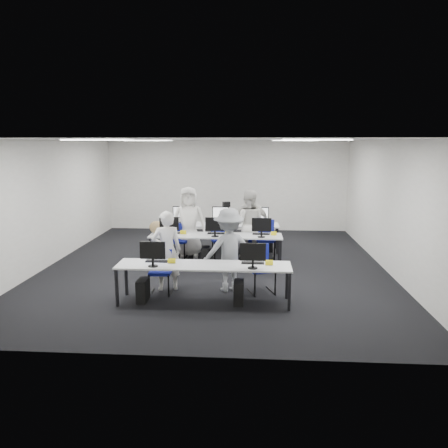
# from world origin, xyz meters

# --- Properties ---
(room) EXTENTS (9.00, 9.02, 3.00)m
(room) POSITION_xyz_m (0.00, 0.00, 1.50)
(room) COLOR black
(room) RESTS_ON ground
(ceiling_panels) EXTENTS (5.20, 4.60, 0.02)m
(ceiling_panels) POSITION_xyz_m (0.00, 0.00, 2.98)
(ceiling_panels) COLOR white
(ceiling_panels) RESTS_ON room
(desk_front) EXTENTS (3.20, 0.70, 0.73)m
(desk_front) POSITION_xyz_m (0.00, -2.40, 0.68)
(desk_front) COLOR #ABAEAF
(desk_front) RESTS_ON ground
(desk_mid) EXTENTS (3.20, 0.70, 0.73)m
(desk_mid) POSITION_xyz_m (0.00, 0.20, 0.68)
(desk_mid) COLOR #ABAEAF
(desk_mid) RESTS_ON ground
(desk_back) EXTENTS (3.20, 0.70, 0.73)m
(desk_back) POSITION_xyz_m (0.00, 1.60, 0.68)
(desk_back) COLOR #ABAEAF
(desk_back) RESTS_ON ground
(equipment_front) EXTENTS (2.51, 0.41, 1.19)m
(equipment_front) POSITION_xyz_m (-0.19, -2.42, 0.36)
(equipment_front) COLOR #0D1CAA
(equipment_front) RESTS_ON desk_front
(equipment_mid) EXTENTS (2.91, 0.41, 1.19)m
(equipment_mid) POSITION_xyz_m (-0.19, 0.18, 0.36)
(equipment_mid) COLOR white
(equipment_mid) RESTS_ON desk_mid
(equipment_back) EXTENTS (2.91, 0.41, 1.19)m
(equipment_back) POSITION_xyz_m (0.19, 1.62, 0.36)
(equipment_back) COLOR white
(equipment_back) RESTS_ON desk_back
(chair_0) EXTENTS (0.42, 0.46, 0.85)m
(chair_0) POSITION_xyz_m (-0.90, -1.95, 0.27)
(chair_0) COLOR navy
(chair_0) RESTS_ON ground
(chair_1) EXTENTS (0.59, 0.62, 0.94)m
(chair_1) POSITION_xyz_m (1.07, -1.76, 0.30)
(chair_1) COLOR navy
(chair_1) RESTS_ON ground
(chair_2) EXTENTS (0.47, 0.51, 0.88)m
(chair_2) POSITION_xyz_m (-0.99, 0.72, 0.28)
(chair_2) COLOR navy
(chair_2) RESTS_ON ground
(chair_3) EXTENTS (0.55, 0.57, 0.87)m
(chair_3) POSITION_xyz_m (0.06, 0.88, 0.28)
(chair_3) COLOR navy
(chair_3) RESTS_ON ground
(chair_4) EXTENTS (0.49, 0.53, 0.98)m
(chair_4) POSITION_xyz_m (1.22, 0.79, 0.31)
(chair_4) COLOR navy
(chair_4) RESTS_ON ground
(chair_5) EXTENTS (0.51, 0.55, 0.90)m
(chair_5) POSITION_xyz_m (-1.21, 0.94, 0.28)
(chair_5) COLOR navy
(chair_5) RESTS_ON ground
(chair_6) EXTENTS (0.47, 0.50, 0.88)m
(chair_6) POSITION_xyz_m (0.03, 1.06, 0.28)
(chair_6) COLOR navy
(chair_6) RESTS_ON ground
(chair_7) EXTENTS (0.41, 0.45, 0.83)m
(chair_7) POSITION_xyz_m (0.93, 1.03, 0.26)
(chair_7) COLOR navy
(chair_7) RESTS_ON ground
(handbag) EXTENTS (0.43, 0.33, 0.32)m
(handbag) POSITION_xyz_m (-1.45, 0.25, 0.89)
(handbag) COLOR olive
(handbag) RESTS_ON desk_mid
(student_0) EXTENTS (0.67, 0.54, 1.61)m
(student_0) POSITION_xyz_m (-0.82, -1.72, 0.81)
(student_0) COLOR beige
(student_0) RESTS_ON ground
(student_1) EXTENTS (0.91, 0.75, 1.75)m
(student_1) POSITION_xyz_m (0.78, 0.87, 0.87)
(student_1) COLOR beige
(student_1) RESTS_ON ground
(student_2) EXTENTS (0.95, 0.69, 1.82)m
(student_2) POSITION_xyz_m (-0.76, 0.89, 0.91)
(student_2) COLOR beige
(student_2) RESTS_ON ground
(student_3) EXTENTS (1.06, 0.53, 1.75)m
(student_3) POSITION_xyz_m (0.83, 1.03, 0.88)
(student_3) COLOR beige
(student_3) RESTS_ON ground
(photographer) EXTENTS (1.23, 0.95, 1.67)m
(photographer) POSITION_xyz_m (0.43, -1.70, 0.84)
(photographer) COLOR gray
(photographer) RESTS_ON ground
(dslr_camera) EXTENTS (0.19, 0.22, 0.10)m
(dslr_camera) POSITION_xyz_m (0.36, -1.53, 1.73)
(dslr_camera) COLOR black
(dslr_camera) RESTS_ON photographer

